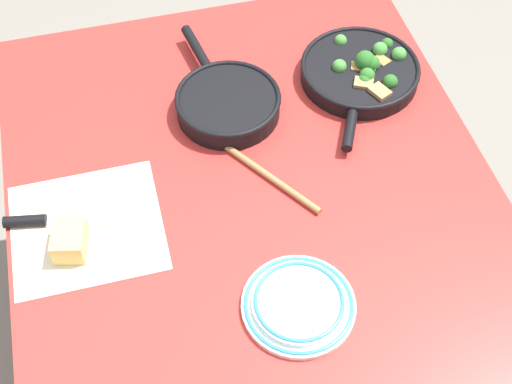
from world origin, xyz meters
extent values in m
plane|color=slate|center=(0.00, 0.00, 0.00)|extent=(14.00, 14.00, 0.00)
cube|color=#B72D28|center=(0.00, 0.00, 0.74)|extent=(1.27, 1.02, 0.03)
cylinder|color=#BCBCC1|center=(0.57, -0.45, 0.36)|extent=(0.05, 0.05, 0.72)
cylinder|color=#BCBCC1|center=(0.57, 0.45, 0.36)|extent=(0.05, 0.05, 0.72)
cylinder|color=black|center=(0.28, -0.33, 0.77)|extent=(0.28, 0.28, 0.04)
torus|color=black|center=(0.28, -0.33, 0.79)|extent=(0.28, 0.28, 0.01)
cylinder|color=black|center=(0.11, -0.24, 0.78)|extent=(0.11, 0.07, 0.02)
cylinder|color=#205218|center=(0.22, -0.38, 0.77)|extent=(0.01, 0.01, 0.02)
sphere|color=#286023|center=(0.22, -0.38, 0.79)|extent=(0.04, 0.04, 0.04)
cylinder|color=#357027|center=(0.30, -0.43, 0.77)|extent=(0.01, 0.01, 0.02)
sphere|color=#428438|center=(0.30, -0.43, 0.80)|extent=(0.04, 0.04, 0.04)
cylinder|color=#205218|center=(0.29, -0.34, 0.78)|extent=(0.02, 0.02, 0.03)
sphere|color=#286023|center=(0.29, -0.34, 0.81)|extent=(0.05, 0.05, 0.05)
cylinder|color=#245B1C|center=(0.25, -0.33, 0.77)|extent=(0.01, 0.01, 0.02)
sphere|color=#2D6B28|center=(0.25, -0.33, 0.80)|extent=(0.04, 0.04, 0.04)
cylinder|color=#357027|center=(0.32, -0.39, 0.77)|extent=(0.01, 0.01, 0.02)
sphere|color=#428438|center=(0.32, -0.39, 0.80)|extent=(0.04, 0.04, 0.04)
cylinder|color=#357027|center=(0.38, -0.31, 0.77)|extent=(0.01, 0.01, 0.02)
sphere|color=#428438|center=(0.38, -0.31, 0.79)|extent=(0.03, 0.03, 0.03)
cylinder|color=#205218|center=(0.28, -0.35, 0.77)|extent=(0.01, 0.01, 0.02)
sphere|color=#286023|center=(0.28, -0.35, 0.80)|extent=(0.04, 0.04, 0.04)
cylinder|color=#357027|center=(0.29, -0.28, 0.77)|extent=(0.01, 0.01, 0.02)
sphere|color=#428438|center=(0.29, -0.28, 0.79)|extent=(0.03, 0.03, 0.03)
cylinder|color=#205218|center=(0.35, -0.42, 0.77)|extent=(0.01, 0.01, 0.02)
sphere|color=#286023|center=(0.35, -0.42, 0.79)|extent=(0.03, 0.03, 0.03)
cylinder|color=#245B1C|center=(0.24, -0.32, 0.77)|extent=(0.01, 0.01, 0.02)
sphere|color=#2D6B28|center=(0.24, -0.32, 0.79)|extent=(0.03, 0.03, 0.03)
cube|color=#9E703D|center=(0.28, -0.32, 0.78)|extent=(0.04, 0.05, 0.03)
cube|color=#AD7F4C|center=(0.19, -0.34, 0.78)|extent=(0.06, 0.05, 0.04)
cube|color=#AD7F4C|center=(0.23, -0.31, 0.78)|extent=(0.05, 0.05, 0.04)
cube|color=#9E703D|center=(0.29, -0.38, 0.78)|extent=(0.04, 0.04, 0.03)
cube|color=#AD7F4C|center=(0.28, -0.35, 0.78)|extent=(0.06, 0.05, 0.04)
cylinder|color=black|center=(0.25, 0.00, 0.78)|extent=(0.24, 0.24, 0.05)
torus|color=black|center=(0.25, 0.00, 0.80)|extent=(0.24, 0.24, 0.01)
cylinder|color=black|center=(0.45, 0.03, 0.79)|extent=(0.16, 0.05, 0.02)
cylinder|color=#DBC156|center=(0.25, 0.00, 0.77)|extent=(0.19, 0.19, 0.02)
cylinder|color=#996B42|center=(0.06, -0.03, 0.76)|extent=(0.27, 0.19, 0.02)
ellipsoid|color=#996B42|center=(0.21, 0.07, 0.76)|extent=(0.08, 0.07, 0.02)
cube|color=beige|center=(0.01, 0.35, 0.75)|extent=(0.28, 0.30, 0.00)
cube|color=silver|center=(0.03, 0.34, 0.76)|extent=(0.06, 0.18, 0.01)
cylinder|color=black|center=(0.05, 0.47, 0.77)|extent=(0.04, 0.09, 0.02)
cube|color=#EACC66|center=(-0.03, 0.38, 0.78)|extent=(0.10, 0.08, 0.06)
cylinder|color=white|center=(-0.27, -0.01, 0.76)|extent=(0.22, 0.22, 0.01)
torus|color=teal|center=(-0.27, -0.01, 0.77)|extent=(0.21, 0.21, 0.01)
cylinder|color=white|center=(-0.27, -0.01, 0.77)|extent=(0.18, 0.18, 0.01)
torus|color=teal|center=(-0.27, -0.01, 0.78)|extent=(0.17, 0.17, 0.01)
camera|label=1|loc=(-0.86, 0.22, 1.95)|focal=50.00mm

